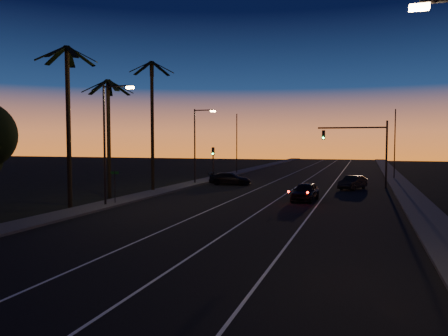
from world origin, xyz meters
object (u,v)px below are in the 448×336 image
(signal_mast, at_px, (363,142))
(right_car, at_px, (353,183))
(lead_car, at_px, (305,192))
(cross_car, at_px, (230,179))

(signal_mast, relative_size, right_car, 1.61)
(signal_mast, distance_m, lead_car, 13.62)
(signal_mast, distance_m, right_car, 4.74)
(right_car, relative_size, cross_car, 0.91)
(lead_car, bearing_deg, signal_mast, 70.45)
(right_car, bearing_deg, cross_car, 177.32)
(right_car, bearing_deg, lead_car, -109.12)
(signal_mast, bearing_deg, lead_car, -109.55)
(right_car, height_order, cross_car, same)
(signal_mast, height_order, cross_car, signal_mast)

